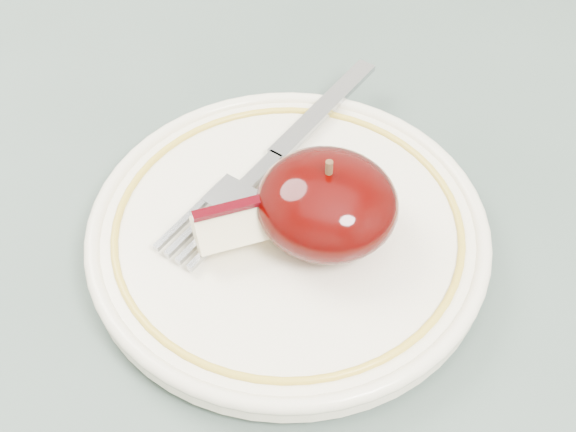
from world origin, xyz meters
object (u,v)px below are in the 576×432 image
(apple_half, at_px, (327,204))
(fork, at_px, (274,157))
(plate, at_px, (288,232))
(table, at_px, (252,353))

(apple_half, relative_size, fork, 0.40)
(plate, bearing_deg, fork, 115.81)
(fork, bearing_deg, table, -157.17)
(plate, relative_size, fork, 1.17)
(apple_half, height_order, fork, apple_half)
(table, relative_size, plate, 3.99)
(apple_half, bearing_deg, table, -144.49)
(plate, relative_size, apple_half, 2.93)
(fork, bearing_deg, plate, -135.50)
(table, relative_size, apple_half, 11.71)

